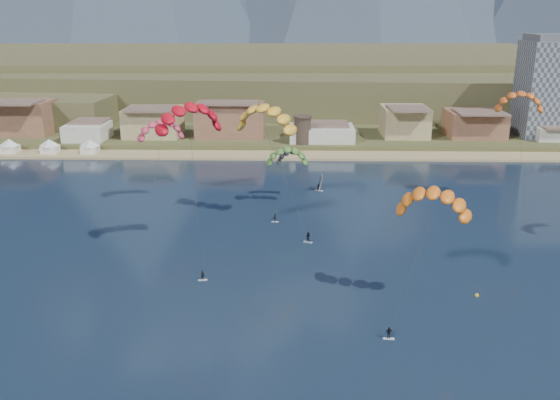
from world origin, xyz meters
name	(u,v)px	position (x,y,z in m)	size (l,w,h in m)	color
ground	(274,354)	(0.00, 0.00, 0.00)	(2400.00, 2400.00, 0.00)	black
beach	(286,155)	(0.00, 106.00, 0.25)	(2200.00, 12.00, 0.90)	tan
land	(292,52)	(0.00, 560.00, 0.00)	(2200.00, 900.00, 4.00)	brown
foothills	(334,78)	(22.39, 232.47, 9.08)	(940.00, 210.00, 18.00)	brown
town	(161,119)	(-40.00, 122.00, 8.00)	(400.00, 24.00, 12.00)	silver
apartment_tower	(553,87)	(85.00, 128.00, 17.82)	(20.00, 16.00, 32.00)	gray
watchtower	(302,129)	(5.00, 114.00, 6.37)	(5.82, 5.82, 8.60)	#47382D
beach_tents	(28,142)	(-76.25, 106.00, 3.71)	(43.40, 6.40, 5.00)	white
kitesurfer_red	(189,113)	(-14.76, 31.13, 25.04)	(12.54, 15.33, 28.16)	silver
kitesurfer_yellow	(265,114)	(-3.23, 49.97, 21.71)	(16.22, 17.97, 26.51)	silver
kitesurfer_orange	(434,197)	(21.66, 14.03, 16.28)	(13.47, 14.43, 20.46)	silver
kitesurfer_green	(287,154)	(0.92, 59.38, 11.65)	(9.64, 13.24, 15.78)	silver
distant_kite_pink	(161,126)	(-26.00, 59.41, 17.48)	(11.20, 7.92, 20.71)	#262626
distant_kite_dark	(292,155)	(2.00, 64.29, 10.30)	(7.70, 5.76, 13.45)	#262626
distant_kite_orange	(520,98)	(50.34, 62.86, 23.18)	(10.97, 6.92, 26.13)	#262626
windsurfer	(319,186)	(8.45, 70.82, 1.22)	(2.38, 2.46, 3.85)	silver
buoy	(477,295)	(29.95, 16.60, 0.10)	(0.60, 0.60, 0.60)	yellow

